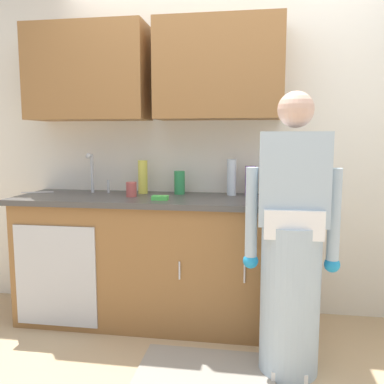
# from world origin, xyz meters

# --- Properties ---
(ground_plane) EXTENTS (9.00, 9.00, 0.00)m
(ground_plane) POSITION_xyz_m (0.00, 0.00, 0.00)
(ground_plane) COLOR tan
(kitchen_wall_with_uppers) EXTENTS (4.80, 0.44, 2.70)m
(kitchen_wall_with_uppers) POSITION_xyz_m (-0.14, 0.99, 1.48)
(kitchen_wall_with_uppers) COLOR silver
(kitchen_wall_with_uppers) RESTS_ON ground
(counter_cabinet) EXTENTS (1.90, 0.62, 0.90)m
(counter_cabinet) POSITION_xyz_m (-0.55, 0.70, 0.45)
(counter_cabinet) COLOR brown
(counter_cabinet) RESTS_ON ground
(countertop) EXTENTS (1.96, 0.66, 0.04)m
(countertop) POSITION_xyz_m (-0.55, 0.70, 0.92)
(countertop) COLOR #474442
(countertop) RESTS_ON counter_cabinet
(sink) EXTENTS (0.50, 0.36, 0.35)m
(sink) POSITION_xyz_m (-1.01, 0.71, 0.93)
(sink) COLOR #B7BABF
(sink) RESTS_ON counter_cabinet
(person_at_sink) EXTENTS (0.55, 0.34, 1.62)m
(person_at_sink) POSITION_xyz_m (0.43, 0.15, 0.69)
(person_at_sink) COLOR white
(person_at_sink) RESTS_ON ground
(floor_mat) EXTENTS (0.80, 0.50, 0.01)m
(floor_mat) POSITION_xyz_m (-0.05, 0.05, 0.01)
(floor_mat) COLOR gray
(floor_mat) RESTS_ON ground
(bottle_dish_liquid) EXTENTS (0.08, 0.08, 0.22)m
(bottle_dish_liquid) POSITION_xyz_m (0.18, 0.87, 1.05)
(bottle_dish_liquid) COLOR #66388C
(bottle_dish_liquid) RESTS_ON countertop
(bottle_water_short) EXTENTS (0.08, 0.08, 0.18)m
(bottle_water_short) POSITION_xyz_m (-0.35, 0.87, 1.03)
(bottle_water_short) COLOR #2D8C4C
(bottle_water_short) RESTS_ON countertop
(bottle_cleaner_spray) EXTENTS (0.07, 0.07, 0.26)m
(bottle_cleaner_spray) POSITION_xyz_m (-0.64, 0.86, 1.07)
(bottle_cleaner_spray) COLOR #D8D14C
(bottle_cleaner_spray) RESTS_ON countertop
(bottle_soap) EXTENTS (0.07, 0.07, 0.27)m
(bottle_soap) POSITION_xyz_m (0.04, 0.87, 1.08)
(bottle_soap) COLOR silver
(bottle_soap) RESTS_ON countertop
(bottle_water_tall) EXTENTS (0.08, 0.08, 0.24)m
(bottle_water_tall) POSITION_xyz_m (0.38, 0.85, 1.06)
(bottle_water_tall) COLOR #D8D14C
(bottle_water_tall) RESTS_ON countertop
(cup_by_sink) EXTENTS (0.08, 0.08, 0.11)m
(cup_by_sink) POSITION_xyz_m (-0.67, 0.67, 0.99)
(cup_by_sink) COLOR #B24C47
(cup_by_sink) RESTS_ON countertop
(knife_on_counter) EXTENTS (0.23, 0.12, 0.01)m
(knife_on_counter) POSITION_xyz_m (-1.47, 0.78, 0.94)
(knife_on_counter) COLOR silver
(knife_on_counter) RESTS_ON countertop
(sponge) EXTENTS (0.11, 0.07, 0.03)m
(sponge) POSITION_xyz_m (-0.43, 0.55, 0.96)
(sponge) COLOR #4CBF4C
(sponge) RESTS_ON countertop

